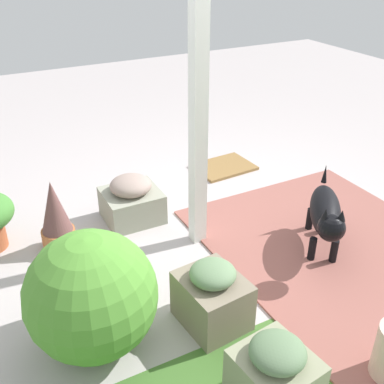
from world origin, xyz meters
name	(u,v)px	position (x,y,z in m)	size (l,w,h in m)	color
ground_plane	(218,234)	(0.00, 0.00, 0.00)	(12.00, 12.00, 0.00)	#B3AAAA
brick_path	(347,256)	(-0.72, 0.74, 0.01)	(1.80, 2.40, 0.02)	#95574D
porch_pillar	(198,94)	(0.18, -0.02, 1.21)	(0.11, 0.11, 2.43)	white
stone_planter_nearest	(132,200)	(0.54, -0.55, 0.18)	(0.48, 0.44, 0.41)	gray
stone_planter_mid	(212,296)	(0.54, 0.83, 0.20)	(0.40, 0.46, 0.45)	gray
stone_planter_far	(274,378)	(0.57, 1.51, 0.22)	(0.40, 0.42, 0.47)	gray
round_shrub	(91,296)	(1.24, 0.68, 0.38)	(0.77, 0.77, 0.77)	#529433
terracotta_pot_spiky	(56,217)	(1.20, -0.41, 0.28)	(0.26, 0.26, 0.59)	#B8693A
dog	(326,214)	(-0.60, 0.57, 0.33)	(0.64, 0.75, 0.58)	black
doormat	(224,167)	(-0.68, -1.03, 0.01)	(0.60, 0.45, 0.03)	olive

